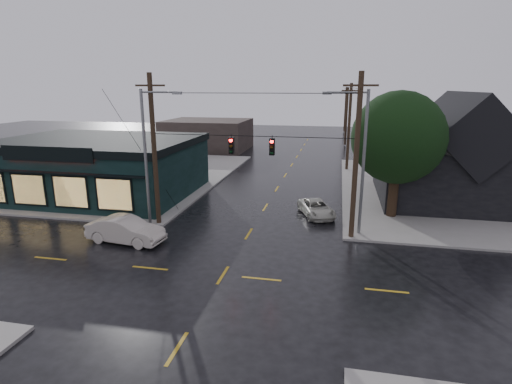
% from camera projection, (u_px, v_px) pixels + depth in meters
% --- Properties ---
extents(ground_plane, '(160.00, 160.00, 0.00)m').
position_uv_depth(ground_plane, '(223.00, 275.00, 20.29)').
color(ground_plane, black).
extents(sidewalk_nw, '(28.00, 28.00, 0.15)m').
position_uv_depth(sidewalk_nw, '(97.00, 174.00, 43.11)').
color(sidewalk_nw, gray).
rests_on(sidewalk_nw, ground).
extents(sidewalk_ne, '(28.00, 28.00, 0.15)m').
position_uv_depth(sidewalk_ne, '(504.00, 194.00, 35.30)').
color(sidewalk_ne, gray).
rests_on(sidewalk_ne, ground).
extents(pizza_shop, '(16.30, 12.34, 4.90)m').
position_uv_depth(pizza_shop, '(99.00, 166.00, 34.81)').
color(pizza_shop, black).
rests_on(pizza_shop, ground).
extents(ne_building, '(12.60, 11.60, 8.75)m').
position_uv_depth(ne_building, '(459.00, 148.00, 32.31)').
color(ne_building, black).
rests_on(ne_building, ground).
extents(corner_tree, '(6.46, 6.46, 8.93)m').
position_uv_depth(corner_tree, '(398.00, 138.00, 27.73)').
color(corner_tree, black).
rests_on(corner_tree, ground).
extents(utility_pole_nw, '(2.00, 0.32, 10.15)m').
position_uv_depth(utility_pole_nw, '(159.00, 224.00, 27.71)').
color(utility_pole_nw, black).
rests_on(utility_pole_nw, ground).
extents(utility_pole_ne, '(2.00, 0.32, 10.15)m').
position_uv_depth(utility_pole_ne, '(351.00, 238.00, 25.18)').
color(utility_pole_ne, black).
rests_on(utility_pole_ne, ground).
extents(utility_pole_far_a, '(2.00, 0.32, 9.65)m').
position_uv_depth(utility_pole_far_a, '(346.00, 170.00, 45.53)').
color(utility_pole_far_a, black).
rests_on(utility_pole_far_a, ground).
extents(utility_pole_far_b, '(2.00, 0.32, 9.15)m').
position_uv_depth(utility_pole_far_b, '(345.00, 146.00, 64.46)').
color(utility_pole_far_b, black).
rests_on(utility_pole_far_b, ground).
extents(utility_pole_far_c, '(2.00, 0.32, 9.15)m').
position_uv_depth(utility_pole_far_c, '(344.00, 132.00, 83.38)').
color(utility_pole_far_c, black).
rests_on(utility_pole_far_c, ground).
extents(span_signal_assembly, '(13.00, 0.48, 1.23)m').
position_uv_depth(span_signal_assembly, '(252.00, 146.00, 24.96)').
color(span_signal_assembly, black).
rests_on(span_signal_assembly, ground).
extents(streetlight_nw, '(5.40, 0.30, 9.15)m').
position_uv_depth(streetlight_nw, '(151.00, 228.00, 27.11)').
color(streetlight_nw, slate).
rests_on(streetlight_nw, ground).
extents(streetlight_ne, '(5.40, 0.30, 9.15)m').
position_uv_depth(streetlight_ne, '(358.00, 235.00, 25.74)').
color(streetlight_ne, slate).
rests_on(streetlight_ne, ground).
extents(bg_building_west, '(12.00, 10.00, 4.40)m').
position_uv_depth(bg_building_west, '(208.00, 135.00, 60.32)').
color(bg_building_west, '#302623').
rests_on(bg_building_west, ground).
extents(bg_building_east, '(14.00, 12.00, 5.60)m').
position_uv_depth(bg_building_east, '(412.00, 132.00, 59.04)').
color(bg_building_east, '#28282D').
rests_on(bg_building_east, ground).
extents(sedan_cream, '(4.99, 2.22, 1.59)m').
position_uv_depth(sedan_cream, '(126.00, 230.00, 24.37)').
color(sedan_cream, beige).
rests_on(sedan_cream, ground).
extents(suv_silver, '(3.33, 4.59, 1.16)m').
position_uv_depth(suv_silver, '(316.00, 208.00, 29.46)').
color(suv_silver, '#B1B1A4').
rests_on(suv_silver, ground).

